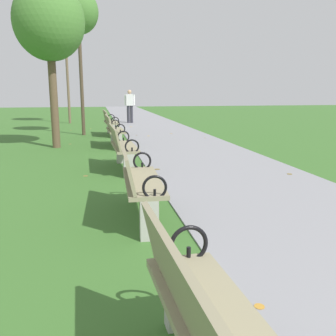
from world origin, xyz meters
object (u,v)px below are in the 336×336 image
(park_bench_3, at_px, (139,181))
(park_bench_6, at_px, (110,122))
(park_bench_4, at_px, (122,146))
(tree_2, at_px, (78,13))
(tree_3, at_px, (65,24))
(park_bench_2, at_px, (212,332))
(pedestrian_walking, at_px, (130,104))
(park_bench_5, at_px, (114,130))
(tree_1, at_px, (49,23))

(park_bench_3, distance_m, park_bench_6, 9.04)
(park_bench_4, relative_size, tree_2, 0.32)
(tree_3, bearing_deg, park_bench_2, -84.28)
(pedestrian_walking, bearing_deg, tree_2, -114.24)
(park_bench_2, xyz_separation_m, pedestrian_walking, (1.19, 17.19, 0.44))
(tree_3, bearing_deg, park_bench_6, -72.48)
(park_bench_2, height_order, park_bench_3, same)
(park_bench_5, bearing_deg, park_bench_2, -90.00)
(park_bench_2, distance_m, park_bench_4, 6.02)
(park_bench_2, xyz_separation_m, tree_2, (-0.95, 12.45, 3.74))
(park_bench_6, relative_size, pedestrian_walking, 1.00)
(tree_2, bearing_deg, park_bench_6, -21.37)
(park_bench_4, distance_m, park_bench_5, 3.27)
(park_bench_5, bearing_deg, pedestrian_walking, 81.47)
(tree_1, bearing_deg, park_bench_6, 58.17)
(park_bench_4, relative_size, tree_1, 0.36)
(park_bench_2, height_order, tree_1, tree_1)
(park_bench_2, distance_m, pedestrian_walking, 17.24)
(park_bench_6, bearing_deg, tree_2, 158.63)
(park_bench_6, height_order, tree_1, tree_1)
(tree_3, xyz_separation_m, pedestrian_walking, (2.96, -0.50, -3.78))
(park_bench_3, bearing_deg, park_bench_6, 90.00)
(park_bench_5, height_order, tree_3, tree_3)
(park_bench_4, bearing_deg, park_bench_5, 90.00)
(tree_3, bearing_deg, park_bench_3, -83.10)
(park_bench_3, height_order, tree_1, tree_1)
(park_bench_6, bearing_deg, park_bench_4, -90.00)
(park_bench_5, distance_m, park_bench_6, 2.78)
(park_bench_3, distance_m, park_bench_5, 6.25)
(park_bench_2, relative_size, park_bench_5, 1.00)
(park_bench_4, xyz_separation_m, park_bench_5, (0.00, 3.27, 0.00))
(park_bench_3, distance_m, tree_3, 15.35)
(park_bench_2, bearing_deg, pedestrian_walking, 86.06)
(park_bench_6, bearing_deg, tree_1, -121.83)
(park_bench_3, bearing_deg, tree_3, 96.90)
(park_bench_3, distance_m, tree_2, 10.17)
(park_bench_2, bearing_deg, tree_1, 99.79)
(park_bench_4, height_order, tree_1, tree_1)
(park_bench_5, height_order, pedestrian_walking, pedestrian_walking)
(park_bench_5, distance_m, tree_3, 9.57)
(park_bench_5, bearing_deg, park_bench_4, -90.00)
(park_bench_2, xyz_separation_m, park_bench_5, (-0.00, 9.29, 0.00))
(park_bench_2, height_order, park_bench_4, same)
(park_bench_2, xyz_separation_m, park_bench_6, (-0.00, 12.07, 0.00))
(park_bench_5, bearing_deg, park_bench_3, -90.00)
(park_bench_6, distance_m, tree_2, 3.87)
(park_bench_2, relative_size, tree_2, 0.32)
(park_bench_5, height_order, park_bench_6, same)
(tree_1, height_order, pedestrian_walking, tree_1)
(park_bench_4, bearing_deg, pedestrian_walking, 83.94)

